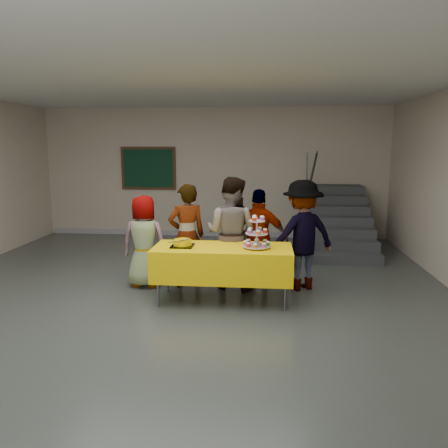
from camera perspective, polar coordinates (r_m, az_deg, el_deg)
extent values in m
plane|color=#4C514C|center=(5.70, -7.37, -11.76)|extent=(10.00, 10.00, 0.00)
cube|color=#C3B69D|center=(10.25, -1.42, 6.69)|extent=(8.00, 0.04, 3.00)
cube|color=silver|center=(5.37, -8.14, 19.49)|extent=(8.00, 10.00, 0.04)
cube|color=#999999|center=(10.41, -1.39, -1.25)|extent=(7.90, 0.03, 0.12)
cylinder|color=#595960|center=(5.90, -8.67, -7.27)|extent=(0.04, 0.04, 0.73)
cylinder|color=#595960|center=(5.74, 7.99, -7.75)|extent=(0.04, 0.04, 0.73)
cylinder|color=#595960|center=(6.44, -7.42, -5.74)|extent=(0.04, 0.04, 0.73)
cylinder|color=#595960|center=(6.29, 7.76, -6.13)|extent=(0.04, 0.04, 0.73)
cube|color=#595960|center=(5.94, -0.18, -3.29)|extent=(1.80, 0.70, 0.02)
cube|color=yellow|center=(5.98, -0.18, -5.06)|extent=(1.88, 0.78, 0.44)
cylinder|color=silver|center=(5.88, 4.27, -3.10)|extent=(0.18, 0.18, 0.01)
cylinder|color=silver|center=(5.83, 4.30, -1.14)|extent=(0.02, 0.02, 0.42)
cylinder|color=silver|center=(5.87, 4.27, -2.87)|extent=(0.38, 0.38, 0.01)
cylinder|color=silver|center=(5.84, 4.30, -1.24)|extent=(0.30, 0.30, 0.01)
cylinder|color=silver|center=(5.80, 4.32, 0.41)|extent=(0.22, 0.22, 0.01)
cube|color=black|center=(5.98, -5.44, -2.84)|extent=(0.30, 0.30, 0.02)
cylinder|color=#FED000|center=(5.97, -5.44, -2.43)|extent=(0.25, 0.25, 0.07)
ellipsoid|color=#FED000|center=(5.97, -5.45, -2.10)|extent=(0.25, 0.25, 0.05)
ellipsoid|color=white|center=(5.92, -5.09, -2.03)|extent=(0.08, 0.08, 0.02)
cube|color=silver|center=(5.84, -5.88, -2.21)|extent=(0.30, 0.16, 0.04)
imported|color=slate|center=(6.70, -10.38, -2.24)|extent=(0.71, 0.48, 1.40)
imported|color=slate|center=(6.62, -4.87, -1.52)|extent=(0.68, 0.58, 1.57)
imported|color=slate|center=(6.50, 0.94, -1.20)|extent=(0.98, 0.87, 1.68)
imported|color=slate|center=(6.64, 4.64, -1.84)|extent=(0.90, 0.44, 1.49)
imported|color=slate|center=(6.56, 10.14, -1.45)|extent=(1.21, 0.99, 1.64)
cube|color=#424447|center=(8.30, 15.62, -4.38)|extent=(1.30, 0.30, 0.18)
cube|color=#424447|center=(8.56, 15.30, -3.30)|extent=(1.30, 0.30, 0.36)
cube|color=#424447|center=(8.83, 14.99, -2.28)|extent=(1.30, 0.30, 0.54)
cube|color=#424447|center=(9.10, 14.71, -1.32)|extent=(1.30, 0.30, 0.72)
cube|color=#424447|center=(9.38, 14.44, -0.42)|extent=(1.30, 0.30, 0.90)
cube|color=#424447|center=(9.66, 14.19, 0.43)|extent=(1.30, 0.30, 1.08)
cube|color=#424447|center=(9.93, 13.96, 1.24)|extent=(1.30, 0.30, 1.26)
cube|color=#424447|center=(10.23, 13.71, 1.50)|extent=(1.30, 0.30, 1.26)
cylinder|color=#595960|center=(8.08, 11.61, -1.97)|extent=(0.04, 0.04, 0.90)
cylinder|color=#595960|center=(8.78, 11.18, 2.57)|extent=(0.04, 0.04, 0.90)
cylinder|color=#595960|center=(9.62, 10.76, 6.47)|extent=(0.04, 0.04, 0.90)
cylinder|color=#595960|center=(8.78, 11.25, 5.53)|extent=(0.04, 1.85, 1.20)
cube|color=#472B16|center=(10.50, -9.84, 7.18)|extent=(1.30, 0.04, 1.00)
cube|color=#113721|center=(10.48, -9.87, 7.17)|extent=(1.18, 0.02, 0.88)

